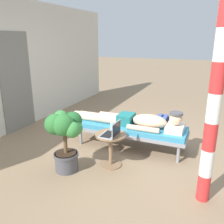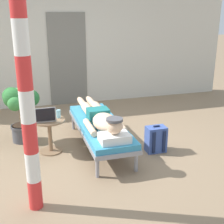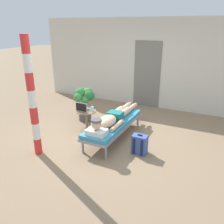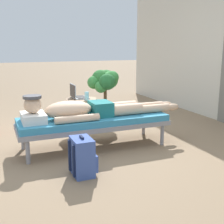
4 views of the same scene
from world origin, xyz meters
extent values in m
plane|color=#8C7256|center=(0.00, 0.00, 0.00)|extent=(40.00, 40.00, 0.00)
cylinder|color=gray|center=(-0.12, 0.99, 0.14)|extent=(0.05, 0.05, 0.28)
cylinder|color=gray|center=(0.42, 0.99, 0.14)|extent=(0.05, 0.05, 0.28)
cylinder|color=gray|center=(-0.12, -0.79, 0.14)|extent=(0.05, 0.05, 0.28)
cylinder|color=gray|center=(0.42, -0.79, 0.14)|extent=(0.05, 0.05, 0.28)
cube|color=gray|center=(0.15, 0.10, 0.31)|extent=(0.64, 1.98, 0.06)
cube|color=teal|center=(0.15, 0.10, 0.38)|extent=(0.61, 1.94, 0.08)
cube|color=white|center=(0.15, -0.67, 0.47)|extent=(0.40, 0.28, 0.11)
sphere|color=beige|center=(0.15, -0.67, 0.64)|extent=(0.21, 0.21, 0.21)
cylinder|color=#4C4C51|center=(0.15, -0.67, 0.73)|extent=(0.22, 0.22, 0.03)
ellipsoid|color=beige|center=(0.15, -0.23, 0.54)|extent=(0.35, 0.60, 0.23)
cylinder|color=beige|center=(-0.07, -0.18, 0.46)|extent=(0.09, 0.55, 0.09)
cylinder|color=beige|center=(0.37, -0.18, 0.46)|extent=(0.09, 0.55, 0.09)
cube|color=#1E7272|center=(0.15, 0.20, 0.52)|extent=(0.33, 0.26, 0.19)
cylinder|color=beige|center=(0.06, 0.54, 0.49)|extent=(0.15, 0.42, 0.15)
cylinder|color=beige|center=(0.06, 0.97, 0.47)|extent=(0.11, 0.44, 0.11)
ellipsoid|color=beige|center=(0.06, 1.26, 0.47)|extent=(0.09, 0.20, 0.10)
cylinder|color=beige|center=(0.23, 0.54, 0.49)|extent=(0.15, 0.42, 0.15)
cylinder|color=beige|center=(0.23, 0.97, 0.47)|extent=(0.11, 0.44, 0.11)
ellipsoid|color=beige|center=(0.23, 1.26, 0.47)|extent=(0.09, 0.20, 0.10)
cylinder|color=#8C6B4C|center=(-0.62, 0.16, 0.01)|extent=(0.34, 0.34, 0.02)
cylinder|color=#8C6B4C|center=(-0.62, 0.16, 0.26)|extent=(0.06, 0.06, 0.48)
cylinder|color=#8C6B4C|center=(-0.62, 0.16, 0.51)|extent=(0.48, 0.48, 0.02)
cube|color=#A5A8AD|center=(-0.68, 0.16, 0.53)|extent=(0.31, 0.22, 0.02)
cube|color=black|center=(-0.68, 0.17, 0.54)|extent=(0.27, 0.15, 0.00)
cube|color=#A5A8AD|center=(-0.68, 0.05, 0.64)|extent=(0.31, 0.01, 0.21)
cube|color=black|center=(-0.68, 0.04, 0.64)|extent=(0.29, 0.00, 0.19)
cylinder|color=#99D8E5|center=(-0.47, 0.20, 0.59)|extent=(0.06, 0.06, 0.13)
cube|color=#3F59A5|center=(0.93, -0.29, 0.20)|extent=(0.30, 0.20, 0.40)
cube|color=#3F59A5|center=(0.93, -0.17, 0.13)|extent=(0.23, 0.04, 0.18)
cube|color=#192342|center=(0.85, -0.41, 0.20)|extent=(0.04, 0.02, 0.34)
cube|color=#192342|center=(1.01, -0.41, 0.20)|extent=(0.04, 0.02, 0.34)
cube|color=#192342|center=(0.93, -0.29, 0.41)|extent=(0.10, 0.02, 0.02)
cylinder|color=#4C4C51|center=(-1.02, 0.71, 0.14)|extent=(0.34, 0.34, 0.28)
cylinder|color=#4C4C51|center=(-1.02, 0.71, 0.26)|extent=(0.37, 0.37, 0.04)
cylinder|color=#332319|center=(-1.02, 0.71, 0.29)|extent=(0.31, 0.31, 0.01)
cylinder|color=brown|center=(-1.02, 0.71, 0.45)|extent=(0.06, 0.06, 0.34)
sphere|color=#23602D|center=(-0.84, 0.68, 0.73)|extent=(0.27, 0.27, 0.27)
sphere|color=#38843D|center=(-0.94, 0.81, 0.79)|extent=(0.22, 0.22, 0.22)
sphere|color=#429347|center=(-1.03, 0.80, 0.74)|extent=(0.29, 0.29, 0.29)
sphere|color=#2D7233|center=(-1.13, 0.78, 0.76)|extent=(0.29, 0.29, 0.29)
sphere|color=#2D7233|center=(-1.11, 0.66, 0.76)|extent=(0.31, 0.31, 0.31)
sphere|color=#38843D|center=(-1.09, 0.53, 0.70)|extent=(0.23, 0.23, 0.23)
sphere|color=#38843D|center=(-0.91, 0.59, 0.65)|extent=(0.21, 0.21, 0.21)
camera|label=1|loc=(-3.68, -1.18, 1.90)|focal=38.37mm
camera|label=2|loc=(-0.96, -4.21, 2.07)|focal=48.91mm
camera|label=3|loc=(2.28, -4.29, 2.48)|focal=37.27mm
camera|label=4|loc=(3.75, -1.11, 1.34)|focal=47.72mm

